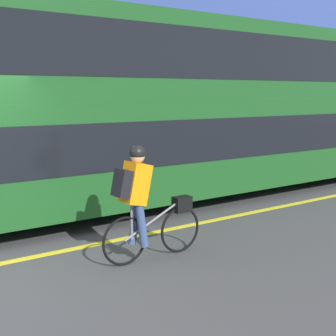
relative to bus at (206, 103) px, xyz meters
The scene contains 4 objects.
bus is the anchor object (origin of this frame).
cyclist_on_bike 4.49m from the bus, 140.65° to the right, with size 1.58×0.32×1.59m.
trash_bin 5.34m from the bus, 126.73° to the left, with size 0.44×0.44×0.85m.
street_sign_post 4.84m from the bus, 121.33° to the left, with size 0.36×0.09×2.34m.
Camera 1 is at (-1.04, -5.94, 2.26)m, focal length 50.00 mm.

